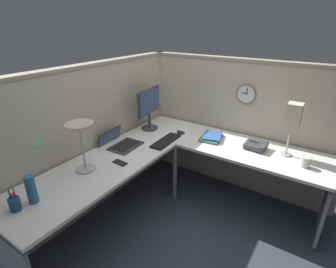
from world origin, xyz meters
TOP-DOWN VIEW (x-y plane):
  - ground_plane at (0.00, 0.00)m, footprint 6.80×6.80m
  - cubicle_wall_back at (-0.36, 0.87)m, footprint 2.57×0.12m
  - cubicle_wall_right at (0.87, -0.27)m, footprint 0.12×2.37m
  - desk at (-0.15, -0.05)m, footprint 2.35×2.15m
  - monitor at (0.33, 0.64)m, footprint 0.46×0.20m
  - laptop at (-0.21, 0.65)m, footprint 0.36×0.40m
  - keyboard at (0.13, 0.26)m, footprint 0.43×0.15m
  - computer_mouse at (0.42, 0.24)m, footprint 0.06×0.10m
  - desk_lamp_dome at (-0.75, 0.54)m, footprint 0.24×0.24m
  - pen_cup at (-1.38, 0.52)m, footprint 0.08×0.08m
  - cell_phone at (-0.49, 0.36)m, footprint 0.08×0.15m
  - thermos_flask at (-1.26, 0.50)m, footprint 0.07×0.07m
  - office_phone at (0.51, -0.62)m, footprint 0.21×0.22m
  - book_stack at (0.48, -0.12)m, footprint 0.32×0.26m
  - desk_lamp_paper at (0.54, -0.90)m, footprint 0.13×0.13m
  - coffee_mug at (0.39, -1.09)m, footprint 0.08×0.08m
  - wall_clock at (0.82, -0.35)m, footprint 0.04×0.22m
  - pinned_note_leftmost at (-0.97, 0.82)m, footprint 0.10×0.00m

SIDE VIEW (x-z plane):
  - ground_plane at x=0.00m, z-range 0.00..0.00m
  - desk at x=-0.15m, z-range 0.27..1.00m
  - cell_phone at x=-0.49m, z-range 0.73..0.74m
  - keyboard at x=0.13m, z-range 0.73..0.75m
  - computer_mouse at x=0.42m, z-range 0.73..0.76m
  - book_stack at x=0.48m, z-range 0.73..0.77m
  - laptop at x=-0.21m, z-range 0.65..0.86m
  - office_phone at x=0.51m, z-range 0.71..0.82m
  - coffee_mug at x=0.39m, z-range 0.73..0.83m
  - pen_cup at x=-1.38m, z-range 0.69..0.87m
  - cubicle_wall_back at x=-0.36m, z-range 0.00..1.58m
  - cubicle_wall_right at x=0.87m, z-range 0.00..1.58m
  - thermos_flask at x=-1.26m, z-range 0.73..0.95m
  - pinned_note_leftmost at x=-0.97m, z-range 0.97..1.04m
  - monitor at x=0.33m, z-range 0.77..1.27m
  - desk_lamp_dome at x=-0.75m, z-range 0.87..1.32m
  - desk_lamp_paper at x=0.54m, z-range 0.85..1.38m
  - wall_clock at x=0.82m, z-range 1.10..1.32m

